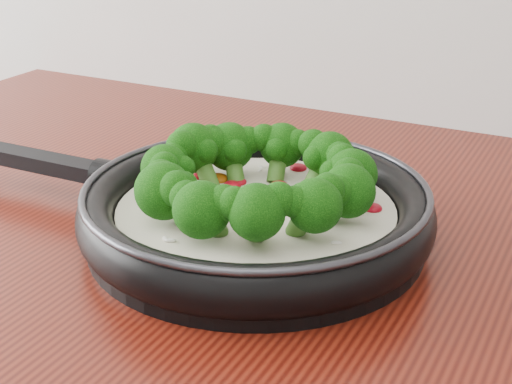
% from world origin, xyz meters
% --- Properties ---
extents(skillet, '(0.52, 0.34, 0.10)m').
position_xyz_m(skillet, '(-0.15, 1.07, 0.94)').
color(skillet, black).
rests_on(skillet, counter).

